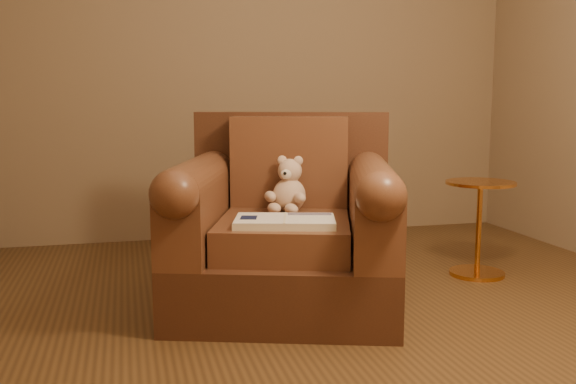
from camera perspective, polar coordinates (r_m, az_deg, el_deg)
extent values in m
plane|color=brown|center=(3.28, 5.32, -10.81)|extent=(4.00, 4.00, 0.00)
cube|color=#8D7457|center=(5.04, -2.27, 11.43)|extent=(4.00, 0.02, 2.70)
cube|color=#492818|center=(3.36, -0.24, -7.56)|extent=(1.38, 1.34, 0.31)
cube|color=#492818|center=(3.73, 0.26, 1.83)|extent=(1.09, 0.45, 0.69)
cube|color=brown|center=(3.25, -0.31, -3.78)|extent=(0.85, 0.94, 0.17)
cube|color=brown|center=(3.58, 0.12, 2.72)|extent=(0.67, 0.37, 0.50)
cube|color=brown|center=(3.29, -8.03, -2.03)|extent=(0.50, 0.96, 0.35)
cube|color=brown|center=(3.23, 7.57, -2.22)|extent=(0.50, 0.96, 0.35)
cylinder|color=brown|center=(3.26, -8.10, 1.03)|extent=(0.50, 0.96, 0.22)
cylinder|color=brown|center=(3.20, 7.63, 0.90)|extent=(0.50, 0.96, 0.22)
ellipsoid|color=beige|center=(3.42, 0.11, -0.29)|extent=(0.18, 0.16, 0.19)
sphere|color=beige|center=(3.42, 0.17, 1.89)|extent=(0.13, 0.13, 0.13)
ellipsoid|color=beige|center=(3.43, -0.53, 2.83)|extent=(0.05, 0.03, 0.05)
ellipsoid|color=beige|center=(3.40, 0.92, 2.79)|extent=(0.05, 0.03, 0.05)
ellipsoid|color=beige|center=(3.36, -0.16, 1.59)|extent=(0.06, 0.04, 0.05)
sphere|color=black|center=(3.34, -0.28, 1.67)|extent=(0.02, 0.02, 0.02)
ellipsoid|color=beige|center=(3.38, -1.60, -0.41)|extent=(0.06, 0.12, 0.06)
ellipsoid|color=beige|center=(3.33, 1.05, -0.54)|extent=(0.06, 0.12, 0.06)
ellipsoid|color=beige|center=(3.35, -1.24, -1.46)|extent=(0.07, 0.12, 0.06)
ellipsoid|color=beige|center=(3.32, 0.31, -1.54)|extent=(0.07, 0.12, 0.06)
cube|color=beige|center=(3.05, -0.28, -2.68)|extent=(0.53, 0.40, 0.03)
cube|color=white|center=(3.05, -2.51, -2.33)|extent=(0.30, 0.34, 0.00)
cube|color=white|center=(3.04, 1.95, -2.34)|extent=(0.30, 0.34, 0.00)
cube|color=beige|center=(3.04, -0.28, -2.31)|extent=(0.08, 0.28, 0.00)
cube|color=#0F1638|center=(3.05, -3.51, -2.28)|extent=(0.10, 0.12, 0.00)
cube|color=slate|center=(3.14, 1.93, -1.96)|extent=(0.22, 0.11, 0.00)
cylinder|color=#DC8D3C|center=(4.13, 16.43, -6.93)|extent=(0.33, 0.33, 0.02)
cylinder|color=#DC8D3C|center=(4.07, 16.59, -3.15)|extent=(0.03, 0.03, 0.54)
cylinder|color=#DC8D3C|center=(4.02, 16.75, 0.78)|extent=(0.41, 0.41, 0.02)
cylinder|color=#DC8D3C|center=(4.03, 16.75, 0.59)|extent=(0.03, 0.03, 0.02)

